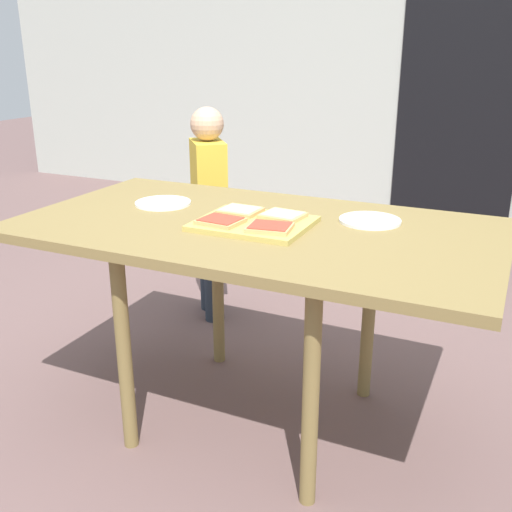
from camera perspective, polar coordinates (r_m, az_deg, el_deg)
The scene contains 12 objects.
ground_plane at distance 2.26m, azimuth -0.07°, elevation -15.20°, with size 16.00×16.00×0.00m, color brown.
house_wall_back at distance 4.92m, azimuth 16.55°, elevation 18.65°, with size 8.00×0.20×2.55m, color #ADB2A8.
house_door at distance 4.80m, azimuth 19.08°, elevation 15.09°, with size 0.90×0.02×2.00m, color black.
dining_table at distance 1.96m, azimuth -0.08°, elevation 1.26°, with size 1.55×0.85×0.74m.
cutting_board at distance 1.91m, azimuth -0.24°, elevation 3.13°, with size 0.36×0.29×0.02m, color tan.
pizza_slice_near_left at distance 1.88m, azimuth -3.42°, elevation 3.38°, with size 0.14×0.13×0.02m.
pizza_slice_near_right at distance 1.81m, azimuth 1.34°, elevation 2.77°, with size 0.15×0.13×0.02m.
pizza_slice_far_right at distance 1.94m, azimuth 2.58°, elevation 3.91°, with size 0.14×0.13×0.02m.
pizza_slice_far_left at distance 2.00m, azimuth -1.53°, elevation 4.37°, with size 0.14×0.12×0.02m.
plate_white_right at distance 1.99m, azimuth 10.87°, elevation 3.37°, with size 0.20×0.20×0.01m, color silver.
plate_white_left at distance 2.20m, azimuth -8.91°, elevation 5.05°, with size 0.20×0.20×0.01m, color white.
child_left at distance 2.85m, azimuth -4.51°, elevation 5.16°, with size 0.26×0.27×1.03m.
Camera 1 is at (0.78, -1.68, 1.29)m, focal length 41.71 mm.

